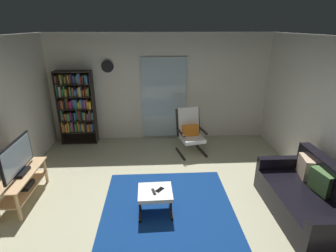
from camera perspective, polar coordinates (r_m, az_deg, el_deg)
name	(u,v)px	position (r m, az deg, el deg)	size (l,w,h in m)	color
ground_plane	(166,207)	(4.45, -0.44, -17.20)	(7.02, 7.02, 0.00)	#B0AD8C
wall_back	(160,88)	(6.56, -1.69, 8.21)	(5.60, 0.06, 2.60)	silver
glass_door_panel	(164,99)	(6.55, -0.89, 5.96)	(1.10, 0.01, 2.00)	silver
area_rug	(168,209)	(4.42, 0.01, -17.44)	(2.08, 2.14, 0.01)	navy
tv_stand	(23,183)	(5.03, -28.92, -10.67)	(0.41, 1.16, 0.50)	tan
television	(17,159)	(4.83, -29.82, -6.16)	(0.20, 0.94, 0.57)	black
bookshelf_near_tv	(76,105)	(6.69, -19.25, 4.23)	(0.84, 0.30, 1.78)	black
leather_sofa	(309,199)	(4.63, 28.27, -13.73)	(0.89, 1.71, 0.85)	black
lounge_armchair	(190,130)	(5.98, 4.81, -0.83)	(0.69, 0.76, 1.02)	black
ottoman	(155,194)	(4.18, -2.79, -14.59)	(0.53, 0.49, 0.39)	white
tv_remote	(154,192)	(4.11, -3.12, -14.00)	(0.04, 0.14, 0.02)	black
cell_phone	(160,190)	(4.15, -1.81, -13.61)	(0.07, 0.14, 0.01)	black
wall_clock	(107,66)	(6.47, -12.99, 12.48)	(0.29, 0.03, 0.29)	silver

